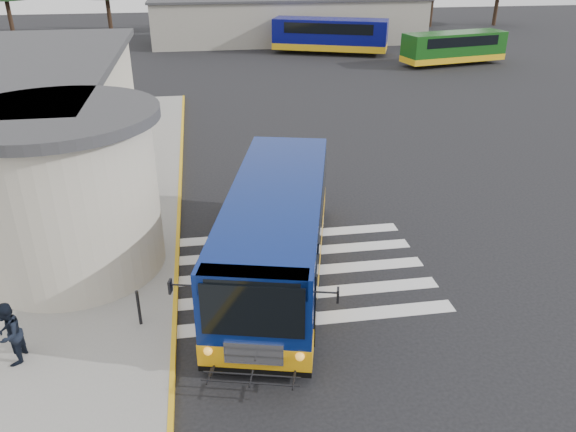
{
  "coord_description": "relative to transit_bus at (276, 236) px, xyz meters",
  "views": [
    {
      "loc": [
        -2.97,
        -15.13,
        9.06
      ],
      "look_at": [
        -0.67,
        -0.5,
        1.77
      ],
      "focal_mm": 35.0,
      "sensor_mm": 36.0,
      "label": 1
    }
  ],
  "objects": [
    {
      "name": "far_bus_a",
      "position": [
        9.71,
        35.72,
        0.32
      ],
      "size": [
        10.25,
        6.17,
        2.56
      ],
      "rotation": [
        0.0,
        0.0,
        1.2
      ],
      "color": "#080B60",
      "rests_on": "ground"
    },
    {
      "name": "bollard",
      "position": [
        -3.82,
        -1.98,
        -0.7
      ],
      "size": [
        0.08,
        0.08,
        1.0
      ],
      "primitive_type": "cylinder",
      "color": "black",
      "rests_on": "sidewalk"
    },
    {
      "name": "ground",
      "position": [
        1.08,
        0.92,
        -1.35
      ],
      "size": [
        140.0,
        140.0,
        0.0
      ],
      "primitive_type": "plane",
      "color": "black",
      "rests_on": "ground"
    },
    {
      "name": "transit_bus",
      "position": [
        0.0,
        0.0,
        0.0
      ],
      "size": [
        5.25,
        10.27,
        2.82
      ],
      "rotation": [
        0.0,
        0.0,
        -0.25
      ],
      "color": "navy",
      "rests_on": "ground"
    },
    {
      "name": "depot_building",
      "position": [
        7.08,
        42.92,
        0.76
      ],
      "size": [
        26.4,
        8.4,
        4.2
      ],
      "color": "gray",
      "rests_on": "ground"
    },
    {
      "name": "curb_strip",
      "position": [
        -2.97,
        4.92,
        -1.27
      ],
      "size": [
        0.12,
        34.0,
        0.16
      ],
      "primitive_type": "cube",
      "color": "gold",
      "rests_on": "ground"
    },
    {
      "name": "crosswalk",
      "position": [
        0.58,
        0.12,
        -1.34
      ],
      "size": [
        8.0,
        5.35,
        0.01
      ],
      "color": "silver",
      "rests_on": "ground"
    },
    {
      "name": "sidewalk",
      "position": [
        -7.92,
        4.92,
        -1.27
      ],
      "size": [
        10.0,
        34.0,
        0.15
      ],
      "primitive_type": "cube",
      "color": "gray",
      "rests_on": "ground"
    },
    {
      "name": "far_bus_b",
      "position": [
        18.43,
        29.42,
        0.07
      ],
      "size": [
        8.74,
        3.97,
        2.18
      ],
      "rotation": [
        0.0,
        0.0,
        1.77
      ],
      "color": "#134813",
      "rests_on": "ground"
    },
    {
      "name": "pedestrian_b",
      "position": [
        -6.62,
        -2.99,
        -0.41
      ],
      "size": [
        0.65,
        0.81,
        1.58
      ],
      "primitive_type": "imported",
      "rotation": [
        0.0,
        0.0,
        -1.65
      ],
      "color": "black",
      "rests_on": "sidewalk"
    },
    {
      "name": "pedestrian_a",
      "position": [
        -4.53,
        0.21,
        -0.44
      ],
      "size": [
        0.49,
        0.62,
        1.51
      ],
      "primitive_type": "imported",
      "rotation": [
        0.0,
        0.0,
        1.82
      ],
      "color": "black",
      "rests_on": "sidewalk"
    }
  ]
}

